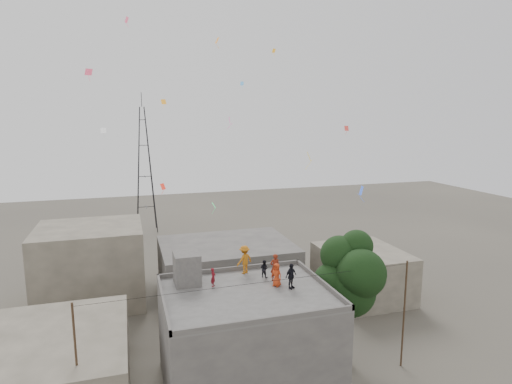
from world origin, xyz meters
TOP-DOWN VIEW (x-y plane):
  - main_building at (0.00, 0.00)m, footprint 10.00×8.00m
  - parapet at (0.00, 0.00)m, footprint 10.00×8.00m
  - stair_head_box at (-3.20, 2.60)m, footprint 1.60×1.80m
  - neighbor_west at (-11.00, 2.00)m, footprint 8.00×10.00m
  - neighbor_north at (2.00, 14.00)m, footprint 12.00×9.00m
  - neighbor_northwest at (-10.00, 16.00)m, footprint 9.00×8.00m
  - neighbor_east at (14.00, 10.00)m, footprint 7.00×8.00m
  - tree at (7.37, 0.60)m, footprint 4.90×4.60m
  - utility_line at (0.50, -1.25)m, footprint 20.12×0.62m
  - transmission_tower at (-4.00, 40.00)m, footprint 2.97×2.97m
  - person_red_adult at (2.30, 1.43)m, footprint 0.65×0.43m
  - person_orange_child at (2.08, 0.52)m, footprint 0.81×0.86m
  - person_dark_child at (1.81, 2.19)m, footprint 0.71×0.72m
  - person_dark_adult at (2.81, -0.08)m, footprint 1.01×0.77m
  - person_orange_adult at (0.77, 3.27)m, footprint 1.44×1.20m
  - person_red_child at (-1.71, 1.66)m, footprint 0.47×0.51m
  - kites at (1.23, 6.08)m, footprint 19.46×13.43m

SIDE VIEW (x-z plane):
  - neighbor_west at x=-11.00m, z-range 0.00..4.00m
  - neighbor_east at x=14.00m, z-range 0.00..4.40m
  - neighbor_north at x=2.00m, z-range 0.00..5.00m
  - main_building at x=0.00m, z-range 0.00..6.10m
  - neighbor_northwest at x=-10.00m, z-range 0.00..7.00m
  - utility_line at x=0.50m, z-range 0.13..7.53m
  - tree at x=7.37m, z-range 1.55..10.65m
  - parapet at x=0.00m, z-range 6.10..6.40m
  - person_dark_child at x=1.81m, z-range 6.10..7.27m
  - person_red_child at x=-1.71m, z-range 6.10..7.28m
  - person_orange_child at x=2.08m, z-range 6.10..7.58m
  - person_dark_adult at x=2.81m, z-range 6.10..7.69m
  - person_red_adult at x=2.30m, z-range 6.10..7.89m
  - person_orange_adult at x=0.77m, z-range 6.10..8.03m
  - stair_head_box at x=-3.20m, z-range 6.10..8.10m
  - transmission_tower at x=-4.00m, z-range -0.93..19.07m
  - kites at x=1.23m, z-range 9.51..21.72m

